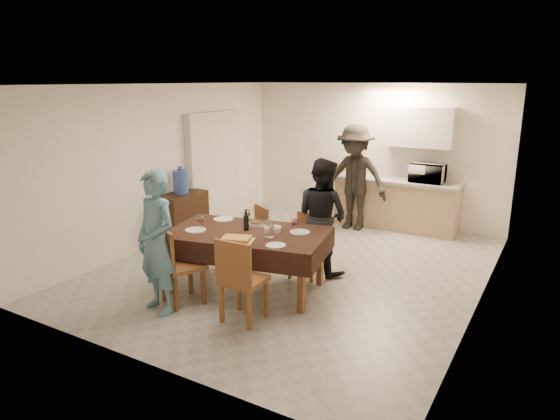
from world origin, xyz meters
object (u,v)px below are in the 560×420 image
Objects in this scene: console at (183,217)px; person_kitchen at (354,178)px; water_jug at (181,182)px; person_far at (322,216)px; wine_bottle at (246,220)px; savoury_tart at (237,239)px; microwave at (428,173)px; water_pitcher at (269,229)px; person_near at (157,242)px; dining_table at (247,234)px.

person_kitchen reaches higher than console.
person_far reaches higher than water_jug.
person_kitchen reaches higher than wine_bottle.
savoury_tart is 4.26m from microwave.
console is 4.44× the size of water_pitcher.
console is at bearing -90.00° from water_jug.
person_near is at bearing -54.86° from console.
wine_bottle is 1.40× the size of water_pitcher.
person_far is 0.86× the size of person_kitchen.
console is 2.37m from wine_bottle.
microwave is at bearing 36.85° from water_jug.
water_jug is 1.95× the size of water_pitcher.
water_jug is 4.27m from microwave.
wine_bottle is 0.17× the size of person_far.
console is 0.60m from water_jug.
person_kitchen reaches higher than microwave.
console is at bearing 13.33° from person_far.
water_pitcher is at bearing 60.82° from person_near.
person_near is (-0.55, -1.05, 0.10)m from dining_table.
savoury_tart is at bearing -90.58° from person_kitchen.
person_near is (-0.90, -1.00, -0.04)m from water_pitcher.
console is at bearing 137.95° from person_near.
person_kitchen is at bearing 43.42° from water_jug.
person_far is 2.24m from person_kitchen.
console is at bearing -136.58° from person_kitchen.
water_pitcher is 3.88m from microwave.
savoury_tart is 0.68× the size of microwave.
person_far is at bearing 75.16° from person_near.
wine_bottle is at bearing -28.09° from water_jug.
person_kitchen reaches higher than person_near.
savoury_tart is at bearing 73.32° from microwave.
microwave is at bearing 75.46° from water_pitcher.
microwave is 1.27m from person_kitchen.
person_kitchen is at bearing 93.70° from water_pitcher.
dining_table is 0.38m from water_pitcher.
wine_bottle is at bearing 74.30° from person_far.
savoury_tart is at bearing -70.77° from wine_bottle.
person_near reaches higher than console.
water_pitcher is 1.12m from person_far.
person_near is at bearing -134.13° from savoury_tart.
savoury_tart is 0.24× the size of person_far.
wine_bottle is 0.48× the size of microwave.
console is 2.28× the size of water_jug.
console is at bearing 151.91° from wine_bottle.
water_jug reaches higher than savoury_tart.
dining_table is 1.19m from person_far.
savoury_tart is 0.23× the size of person_near.
console is at bearing 154.03° from water_pitcher.
water_pitcher is (2.44, -1.19, 0.47)m from console.
savoury_tart is at bearing -34.74° from water_jug.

